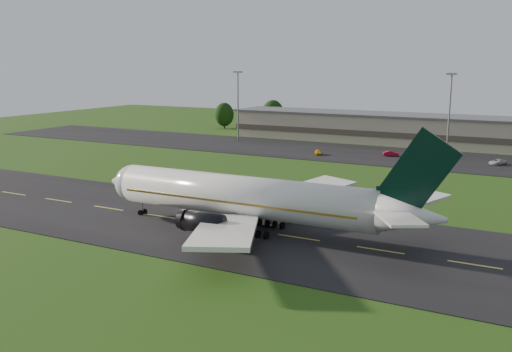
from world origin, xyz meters
The scene contains 10 objects.
ground centered at (0.00, 0.00, 0.00)m, with size 360.00×360.00×0.00m, color #204611.
taxiway centered at (0.00, 0.00, 0.05)m, with size 220.00×30.00×0.10m, color black.
apron centered at (0.00, 72.00, 0.05)m, with size 260.00×30.00×0.10m, color black.
airliner centered at (-7.52, 0.02, 4.66)m, with size 51.26×42.18×15.57m.
terminal centered at (6.40, 96.18, 3.99)m, with size 145.00×16.00×8.40m.
light_mast_west centered at (-55.00, 80.00, 12.74)m, with size 2.40×1.20×20.35m.
light_mast_centre centered at (5.00, 80.00, 12.74)m, with size 2.40×1.20×20.35m.
service_vehicle_a centered at (-23.66, 65.68, 0.72)m, with size 1.45×3.61×1.23m, color yellow.
service_vehicle_b centered at (-6.88, 71.93, 0.73)m, with size 1.33×3.83×1.26m, color #A30A22.
service_vehicle_c centered at (17.65, 71.35, 0.72)m, with size 2.07×4.49×1.25m, color silver.
Camera 1 is at (28.98, -66.47, 22.86)m, focal length 40.00 mm.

